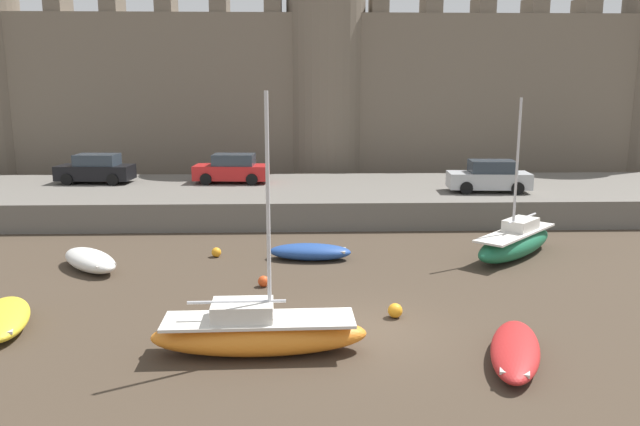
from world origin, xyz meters
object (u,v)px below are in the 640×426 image
car_quay_west (489,177)px  car_quay_centre_west (96,169)px  mooring_buoy_off_centre (264,281)px  mooring_buoy_near_shore (395,311)px  sailboat_midflat_left (515,242)px  rowboat_foreground_left (90,260)px  rowboat_foreground_centre (515,349)px  sailboat_midflat_centre (258,332)px  rowboat_foreground_right (3,318)px  car_quay_east (232,169)px  mooring_buoy_mid_mud (216,252)px  rowboat_near_channel_left (310,251)px

car_quay_west → car_quay_centre_west: 21.42m
mooring_buoy_off_centre → mooring_buoy_near_shore: bearing=-36.8°
sailboat_midflat_left → rowboat_foreground_left: bearing=-175.7°
rowboat_foreground_centre → mooring_buoy_near_shore: rowboat_foreground_centre is taller
car_quay_west → sailboat_midflat_left: bearing=-98.7°
sailboat_midflat_centre → sailboat_midflat_left: sailboat_midflat_centre is taller
sailboat_midflat_centre → mooring_buoy_near_shore: (3.87, 2.34, -0.35)m
rowboat_foreground_centre → car_quay_centre_west: bearing=128.9°
rowboat_foreground_right → car_quay_east: (4.56, 17.99, 1.80)m
rowboat_foreground_centre → sailboat_midflat_centre: bearing=173.9°
car_quay_east → car_quay_centre_west: same height
sailboat_midflat_left → car_quay_east: sailboat_midflat_left is taller
sailboat_midflat_left → rowboat_foreground_left: (-16.37, -1.24, -0.23)m
mooring_buoy_near_shore → mooring_buoy_mid_mud: mooring_buoy_near_shore is taller
mooring_buoy_mid_mud → car_quay_west: 15.04m
rowboat_near_channel_left → mooring_buoy_off_centre: bearing=-116.3°
rowboat_near_channel_left → mooring_buoy_off_centre: size_ratio=8.70×
car_quay_east → rowboat_foreground_right: bearing=-104.2°
sailboat_midflat_centre → mooring_buoy_mid_mud: bearing=103.8°
rowboat_foreground_centre → sailboat_midflat_left: size_ratio=0.63×
car_quay_east → car_quay_centre_west: bearing=178.6°
rowboat_foreground_right → car_quay_centre_west: size_ratio=0.87×
rowboat_foreground_right → rowboat_foreground_left: rowboat_foreground_left is taller
car_quay_centre_west → sailboat_midflat_left: bearing=-29.3°
rowboat_foreground_right → car_quay_east: 18.64m
rowboat_foreground_centre → car_quay_east: bearing=113.9°
mooring_buoy_off_centre → car_quay_centre_west: car_quay_centre_west is taller
mooring_buoy_mid_mud → mooring_buoy_off_centre: mooring_buoy_mid_mud is taller
rowboat_foreground_centre → mooring_buoy_off_centre: (-6.57, 6.04, -0.11)m
rowboat_foreground_centre → car_quay_east: size_ratio=0.94×
rowboat_near_channel_left → mooring_buoy_off_centre: (-1.65, -3.33, -0.14)m
rowboat_foreground_centre → sailboat_midflat_left: sailboat_midflat_left is taller
mooring_buoy_near_shore → car_quay_centre_west: bearing=128.7°
mooring_buoy_near_shore → car_quay_east: car_quay_east is taller
mooring_buoy_near_shore → car_quay_east: 18.78m
sailboat_midflat_centre → car_quay_centre_west: size_ratio=1.57×
rowboat_foreground_left → rowboat_foreground_centre: bearing=-32.2°
mooring_buoy_off_centre → car_quay_east: car_quay_east is taller
rowboat_foreground_centre → car_quay_centre_west: 26.65m
sailboat_midflat_centre → car_quay_centre_west: bearing=117.2°
sailboat_midflat_centre → mooring_buoy_mid_mud: sailboat_midflat_centre is taller
rowboat_foreground_centre → sailboat_midflat_centre: sailboat_midflat_centre is taller
rowboat_foreground_centre → rowboat_foreground_left: 15.50m
rowboat_foreground_centre → rowboat_foreground_left: bearing=147.8°
rowboat_foreground_right → sailboat_midflat_centre: size_ratio=0.56×
car_quay_east → car_quay_west: 13.95m
rowboat_foreground_centre → car_quay_west: car_quay_west is taller
sailboat_midflat_centre → car_quay_west: sailboat_midflat_centre is taller
rowboat_foreground_centre → rowboat_near_channel_left: (-4.92, 9.37, 0.03)m
rowboat_foreground_right → mooring_buoy_off_centre: (7.09, 3.51, -0.14)m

